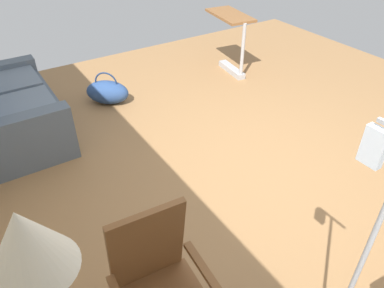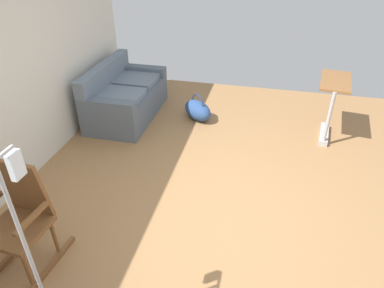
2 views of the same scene
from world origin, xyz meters
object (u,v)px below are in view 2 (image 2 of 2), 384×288
couch (125,98)px  overbed_table (331,102)px  duffel_bag (198,110)px  rocking_chair (21,219)px

couch → overbed_table: (0.09, -3.11, 0.23)m
overbed_table → duffel_bag: size_ratio=1.38×
couch → rocking_chair: 2.94m
duffel_bag → couch: bearing=97.6°
couch → overbed_table: bearing=-88.4°
overbed_table → couch: bearing=91.6°
couch → overbed_table: 3.12m
rocking_chair → overbed_table: size_ratio=1.21×
couch → rocking_chair: (-2.92, -0.26, 0.20)m
couch → duffel_bag: size_ratio=2.55×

